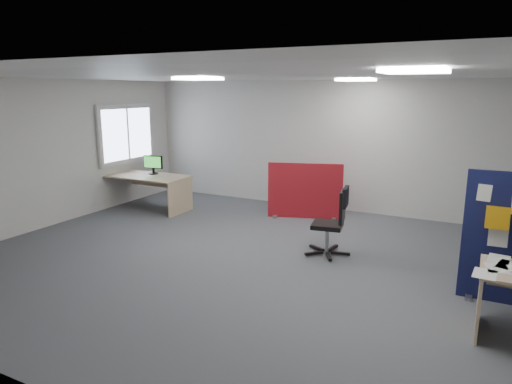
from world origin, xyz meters
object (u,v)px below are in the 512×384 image
at_px(monitor_second, 153,164).
at_px(office_chair, 335,217).
at_px(red_divider, 305,192).
at_px(second_desk, 149,183).

bearing_deg(monitor_second, office_chair, -24.26).
relative_size(red_divider, monitor_second, 3.23).
height_order(second_desk, office_chair, office_chair).
bearing_deg(second_desk, monitor_second, 84.20).
distance_m(red_divider, monitor_second, 3.32).
height_order(red_divider, monitor_second, monitor_second).
xyz_separation_m(second_desk, monitor_second, (0.02, 0.16, 0.39)).
bearing_deg(red_divider, office_chair, -74.37).
xyz_separation_m(red_divider, office_chair, (1.16, -1.77, 0.06)).
relative_size(monitor_second, office_chair, 0.41).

